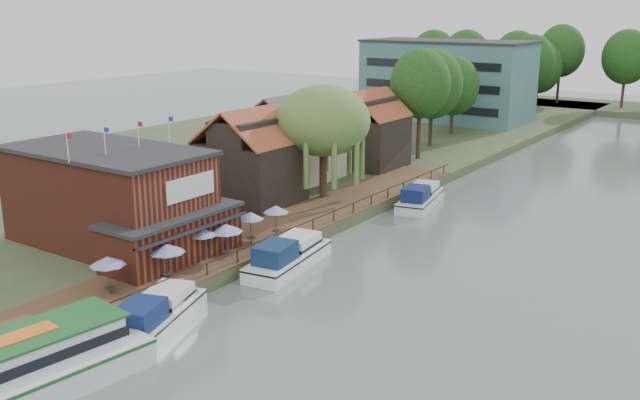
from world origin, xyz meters
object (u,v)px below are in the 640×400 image
Objects in this scene: willow at (323,142)px; cruiser_0 at (156,310)px; umbrella_3 at (226,240)px; umbrella_4 at (251,227)px; cottage_a at (250,156)px; umbrella_0 at (109,275)px; cruiser_2 at (421,195)px; cottage_b at (291,137)px; cruiser_1 at (288,252)px; umbrella_2 at (202,244)px; umbrella_1 at (167,262)px; cottage_c at (369,128)px; pub at (127,200)px; hotel_block at (447,80)px; umbrella_5 at (276,220)px; swan at (127,367)px.

willow is 28.19m from cruiser_0.
umbrella_3 is 3.40m from umbrella_4.
cottage_a is 3.62× the size of umbrella_0.
willow reaches higher than cruiser_2.
cruiser_2 is at bearing 2.59° from cottage_b.
umbrella_3 is 4.48m from cruiser_1.
cruiser_0 is at bearing -63.92° from umbrella_2.
cottage_c is at bearing 100.84° from umbrella_1.
cottage_b is (-3.00, 10.00, 0.00)m from cottage_a.
pub is 8.42× the size of umbrella_2.
hotel_block is 49.41m from cruiser_2.
willow reaches higher than umbrella_1.
pub reaches higher than umbrella_4.
umbrella_4 is at bearing -113.12° from cruiser_2.
cottage_c is 37.72m from umbrella_1.
umbrella_4 is (3.20, -14.18, -3.93)m from willow.
umbrella_0 is at bearing -72.34° from cottage_a.
umbrella_5 is (0.06, 11.25, 0.00)m from umbrella_1.
willow is (11.50, -51.00, -0.94)m from hotel_block.
hotel_block is 56.47m from cottage_a.
cruiser_0 is 0.96× the size of cruiser_1.
umbrella_2 is 13.93m from swan.
cottage_a reaches higher than umbrella_3.
cottage_c is at bearing 84.89° from cruiser_0.
cottage_a is 3.62× the size of umbrella_2.
cruiser_2 is at bearing 80.65° from cruiser_1.
willow is 27.04m from umbrella_0.
umbrella_1 is 9.08m from cruiser_1.
umbrella_0 is (13.89, -77.64, -4.86)m from hotel_block.
pub is 2.08× the size of cottage_b.
umbrella_1 is 11.25m from umbrella_5.
willow is at bearing 84.90° from cruiser_0.
umbrella_2 is (14.40, -70.05, -4.86)m from hotel_block.
swan is at bearing -68.38° from umbrella_3.
cottage_c is at bearing 103.38° from umbrella_4.
umbrella_2 is at bearing 86.16° from umbrella_0.
umbrella_1 is at bearing -65.76° from cottage_a.
cottage_a is at bearing -82.87° from hotel_block.
cottage_c is (4.00, 9.00, 0.00)m from cottage_b.
swan is (12.73, -45.29, -5.03)m from cottage_c.
umbrella_0 reaches higher than cruiser_2.
hotel_block is 2.56× the size of cruiser_1.
umbrella_0 is 15.01m from umbrella_5.
umbrella_5 is at bearing 130.32° from cruiser_1.
cottage_a reaches higher than umbrella_5.
cruiser_2 is at bearing -67.58° from hotel_block.
umbrella_2 is 4.89m from umbrella_4.
pub reaches higher than umbrella_3.
willow is 4.39× the size of umbrella_2.
cottage_c is at bearing 130.40° from cruiser_2.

